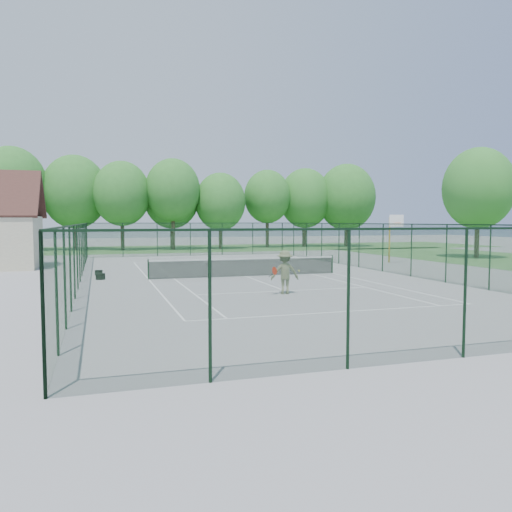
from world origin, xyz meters
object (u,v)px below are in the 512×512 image
object	(u,v)px
basketball_goal	(393,229)
tennis_net	(246,266)
sports_bag_a	(100,276)
tennis_player	(285,272)

from	to	relation	value
basketball_goal	tennis_net	bearing A→B (deg)	-157.84
sports_bag_a	tennis_player	world-z (taller)	tennis_player
basketball_goal	sports_bag_a	world-z (taller)	basketball_goal
tennis_net	sports_bag_a	xyz separation A→B (m)	(-7.99, 0.74, -0.40)
basketball_goal	tennis_player	world-z (taller)	basketball_goal
basketball_goal	tennis_player	size ratio (longest dim) A/B	1.92
tennis_net	sports_bag_a	bearing A→B (deg)	174.71
sports_bag_a	tennis_net	bearing A→B (deg)	15.85
tennis_net	sports_bag_a	size ratio (longest dim) A/B	25.47
sports_bag_a	tennis_player	size ratio (longest dim) A/B	0.23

